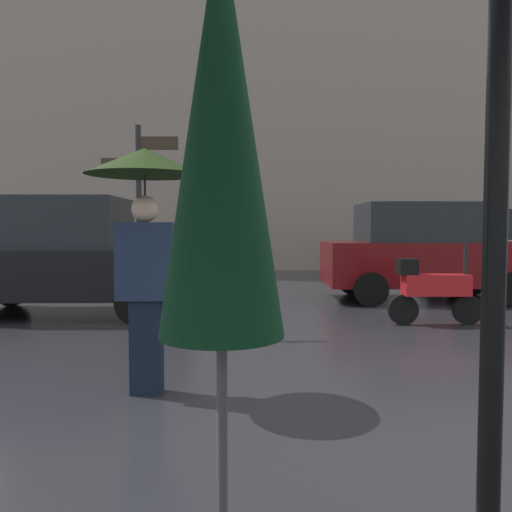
% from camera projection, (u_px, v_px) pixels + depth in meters
% --- Properties ---
extents(folded_patio_umbrella_near, '(0.51, 0.51, 2.47)m').
position_uv_depth(folded_patio_umbrella_near, '(221.00, 159.00, 1.61)').
color(folded_patio_umbrella_near, black).
rests_on(folded_patio_umbrella_near, ground).
extents(pedestrian_with_umbrella, '(1.03, 1.03, 2.16)m').
position_uv_depth(pedestrian_with_umbrella, '(145.00, 204.00, 4.39)').
color(pedestrian_with_umbrella, black).
rests_on(pedestrian_with_umbrella, ground).
extents(parked_scooter, '(1.45, 0.32, 1.23)m').
position_uv_depth(parked_scooter, '(433.00, 288.00, 7.64)').
color(parked_scooter, black).
rests_on(parked_scooter, ground).
extents(parked_car_left, '(4.18, 1.93, 1.93)m').
position_uv_depth(parked_car_left, '(497.00, 248.00, 12.54)').
color(parked_car_left, silver).
rests_on(parked_car_left, ground).
extents(parked_car_right, '(4.29, 2.06, 1.98)m').
position_uv_depth(parked_car_right, '(62.00, 256.00, 8.55)').
color(parked_car_right, black).
rests_on(parked_car_right, ground).
extents(parked_car_distant, '(4.14, 1.93, 1.98)m').
position_uv_depth(parked_car_distant, '(424.00, 252.00, 10.27)').
color(parked_car_distant, '#590C0F').
rests_on(parked_car_distant, ground).
extents(street_signpost, '(1.08, 0.08, 2.92)m').
position_uv_depth(street_signpost, '(139.00, 207.00, 7.10)').
color(street_signpost, black).
rests_on(street_signpost, ground).
extents(building_block, '(19.53, 2.94, 16.01)m').
position_uv_depth(building_block, '(276.00, 52.00, 18.63)').
color(building_block, gray).
rests_on(building_block, ground).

